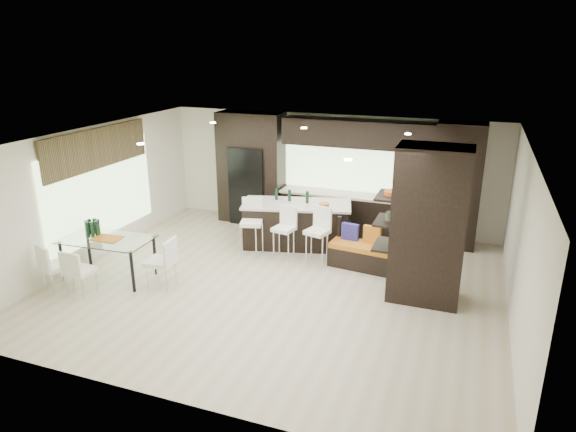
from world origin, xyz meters
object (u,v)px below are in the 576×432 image
at_px(bench, 362,256).
at_px(floor_vase, 413,250).
at_px(stool_left, 252,233).
at_px(stool_right, 317,242).
at_px(kitchen_island, 297,224).
at_px(chair_near, 81,274).
at_px(stool_mid, 284,238).
at_px(chair_far, 57,269).
at_px(chair_end, 161,265).
at_px(dining_table, 109,258).

relative_size(bench, floor_vase, 1.07).
relative_size(stool_left, stool_right, 1.03).
distance_m(kitchen_island, floor_vase, 2.76).
height_order(stool_right, chair_near, stool_right).
relative_size(stool_left, bench, 0.76).
bearing_deg(stool_mid, stool_left, -166.76).
bearing_deg(bench, stool_left, -170.19).
relative_size(stool_right, chair_far, 1.11).
xyz_separation_m(floor_vase, chair_end, (-4.23, -1.88, -0.16)).
height_order(stool_mid, dining_table, stool_mid).
xyz_separation_m(stool_mid, bench, (1.61, 0.10, -0.20)).
distance_m(stool_mid, chair_far, 4.30).
bearing_deg(stool_right, chair_near, -125.62).
xyz_separation_m(kitchen_island, stool_left, (-0.71, -0.81, 0.00)).
bearing_deg(stool_left, bench, -12.76).
xyz_separation_m(bench, chair_far, (-4.90, -2.88, 0.18)).
xyz_separation_m(kitchen_island, chair_far, (-3.29, -3.57, -0.06)).
bearing_deg(kitchen_island, stool_mid, -104.07).
distance_m(stool_left, floor_vase, 3.32).
relative_size(stool_mid, chair_end, 1.03).
distance_m(stool_right, chair_near, 4.44).
relative_size(floor_vase, chair_near, 1.47).
xyz_separation_m(stool_mid, stool_right, (0.71, -0.01, 0.02)).
relative_size(floor_vase, dining_table, 0.72).
height_order(floor_vase, chair_end, floor_vase).
height_order(bench, dining_table, dining_table).
height_order(dining_table, chair_end, chair_end).
bearing_deg(kitchen_island, chair_near, -141.94).
height_order(stool_left, bench, stool_left).
bearing_deg(dining_table, stool_left, 40.33).
bearing_deg(stool_right, chair_far, -129.30).
bearing_deg(stool_right, kitchen_island, 147.53).
bearing_deg(stool_mid, chair_near, -123.11).
distance_m(kitchen_island, bench, 1.77).
bearing_deg(chair_far, kitchen_island, 68.85).
xyz_separation_m(stool_left, chair_far, (-2.57, -2.76, -0.06)).
relative_size(dining_table, chair_far, 1.94).
xyz_separation_m(dining_table, chair_far, (-0.52, -0.77, 0.03)).
height_order(kitchen_island, chair_far, kitchen_island).
relative_size(kitchen_island, stool_right, 2.47).
distance_m(stool_left, stool_right, 1.43).
height_order(stool_mid, bench, stool_mid).
xyz_separation_m(stool_right, floor_vase, (1.89, -0.11, 0.13)).
bearing_deg(chair_far, stool_right, 56.10).
distance_m(dining_table, chair_near, 0.76).
distance_m(bench, floor_vase, 1.07).
bearing_deg(chair_far, chair_end, 46.52).
height_order(stool_left, chair_near, stool_left).
bearing_deg(chair_end, bench, -62.60).
distance_m(kitchen_island, stool_right, 1.08).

